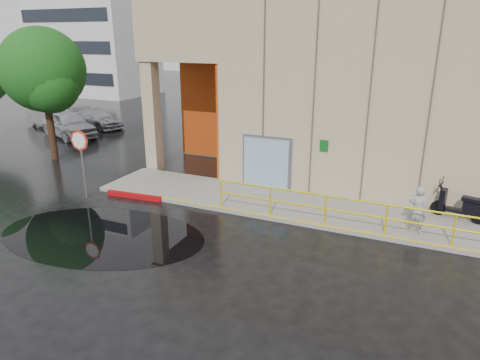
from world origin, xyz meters
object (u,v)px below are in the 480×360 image
object	(u,v)px
scooter	(461,198)
car_b	(51,116)
tree_near	(44,74)
person	(418,210)
car_c	(97,119)
red_curb	(134,196)
car_a	(68,124)
stop_sign	(80,149)

from	to	relation	value
scooter	car_b	world-z (taller)	car_b
scooter	tree_near	bearing A→B (deg)	-166.60
person	car_c	bearing A→B (deg)	-19.23
tree_near	red_curb	bearing A→B (deg)	-22.28
car_c	tree_near	distance (m)	8.91
scooter	red_curb	bearing A→B (deg)	-153.00
red_curb	car_a	size ratio (longest dim) A/B	0.50
scooter	stop_sign	distance (m)	13.70
red_curb	car_c	distance (m)	14.86
person	car_a	world-z (taller)	person
car_b	car_c	world-z (taller)	car_b
red_curb	car_b	size ratio (longest dim) A/B	0.50
car_b	tree_near	world-z (taller)	tree_near
red_curb	tree_near	world-z (taller)	tree_near
stop_sign	person	bearing A→B (deg)	28.74
person	car_c	world-z (taller)	person
person	red_curb	xyz separation A→B (m)	(-10.23, -0.81, -0.83)
car_b	car_c	bearing A→B (deg)	-49.33
car_a	car_b	xyz separation A→B (m)	(-3.27, 1.73, -0.04)
tree_near	person	bearing A→B (deg)	-6.97
car_a	tree_near	distance (m)	6.44
scooter	stop_sign	world-z (taller)	stop_sign
stop_sign	red_curb	size ratio (longest dim) A/B	1.14
car_c	tree_near	bearing A→B (deg)	-139.59
stop_sign	tree_near	xyz separation A→B (m)	(-5.43, 3.70, 2.35)
scooter	car_c	world-z (taller)	scooter
person	scooter	distance (m)	2.12
stop_sign	car_a	xyz separation A→B (m)	(-8.75, 7.97, -1.15)
person	car_a	size ratio (longest dim) A/B	0.32
car_b	tree_near	distance (m)	9.59
scooter	car_a	world-z (taller)	car_a
person	car_c	xyz separation A→B (m)	(-21.05, 9.37, -0.30)
stop_sign	tree_near	size ratio (longest dim) A/B	0.42
scooter	red_curb	distance (m)	11.82
car_b	scooter	bearing A→B (deg)	-86.28
stop_sign	car_c	size ratio (longest dim) A/B	0.64
red_curb	car_c	size ratio (longest dim) A/B	0.56
stop_sign	car_c	xyz separation A→B (m)	(-9.07, 10.94, -1.35)
scooter	car_c	size ratio (longest dim) A/B	0.42
stop_sign	car_b	size ratio (longest dim) A/B	0.57
car_b	tree_near	bearing A→B (deg)	-114.33
stop_sign	car_a	size ratio (longest dim) A/B	0.56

